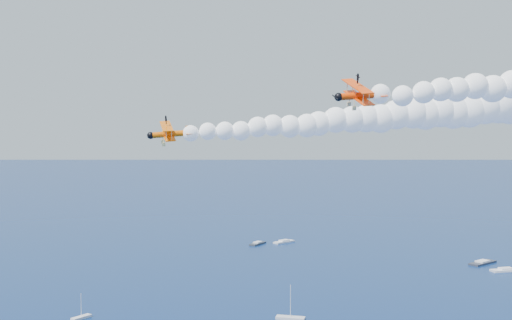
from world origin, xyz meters
The scene contains 3 objects.
biplane_lead centered at (8.63, 20.14, 55.65)m, with size 6.58×7.38×4.44m, color #FD4005, non-canonical shape.
biplane_trail centered at (-22.70, 19.62, 50.63)m, with size 6.71×7.53×4.54m, color #EC6204, non-canonical shape.
smoke_trail_trail centered at (1.03, 44.25, 53.27)m, with size 50.12×51.76×12.10m, color white, non-canonical shape.
Camera 1 is at (43.96, -54.08, 51.85)m, focal length 45.53 mm.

